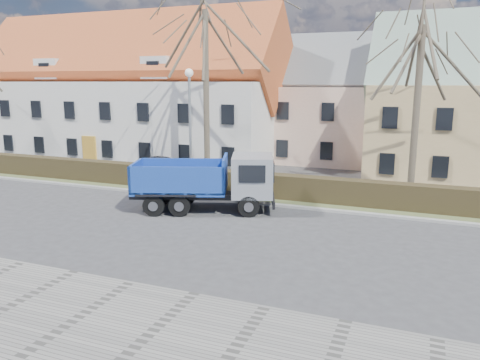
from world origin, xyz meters
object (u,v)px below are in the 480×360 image
at_px(streetlight, 190,128).
at_px(parked_car_a, 163,165).
at_px(dump_truck, 199,182).
at_px(cart_frame, 166,188).

xyz_separation_m(streetlight, parked_car_a, (-3.60, 2.81, -2.88)).
height_order(dump_truck, cart_frame, dump_truck).
relative_size(streetlight, cart_frame, 10.45).
xyz_separation_m(streetlight, cart_frame, (-0.54, -2.13, -3.21)).
bearing_deg(cart_frame, streetlight, 75.67).
bearing_deg(parked_car_a, dump_truck, -126.26).
xyz_separation_m(dump_truck, streetlight, (-2.77, 4.52, 2.10)).
bearing_deg(cart_frame, parked_car_a, 121.72).
distance_m(dump_truck, cart_frame, 4.24).
bearing_deg(dump_truck, parked_car_a, 111.40).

